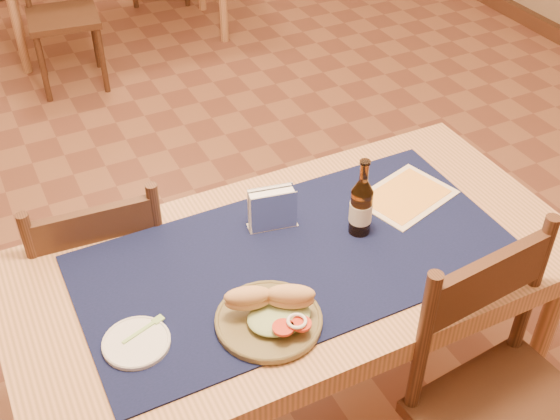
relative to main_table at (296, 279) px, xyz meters
name	(u,v)px	position (x,y,z in m)	size (l,w,h in m)	color
main_table	(296,279)	(0.00, 0.00, 0.00)	(1.60, 0.80, 0.75)	tan
placemat	(296,257)	(0.00, 0.00, 0.09)	(1.20, 0.60, 0.01)	#0F1338
baseboard	(206,265)	(0.00, 0.80, -0.62)	(6.00, 7.00, 0.10)	#482819
chair_main_far	(102,278)	(-0.47, 0.47, -0.20)	(0.44, 0.44, 0.90)	#482819
chair_main_near	(507,411)	(0.35, -0.55, -0.16)	(0.49, 0.49, 0.98)	#482819
chair_back_near	(61,11)	(-0.08, 2.76, -0.22)	(0.44, 0.44, 0.85)	#482819
sandwich_plate	(271,314)	(-0.17, -0.19, 0.12)	(0.27, 0.27, 0.10)	brown
side_plate	(136,342)	(-0.49, -0.11, 0.10)	(0.17, 0.17, 0.01)	silver
fork	(146,327)	(-0.46, -0.08, 0.10)	(0.12, 0.05, 0.00)	#92C56C
beer_bottle	(361,206)	(0.21, 0.02, 0.18)	(0.07, 0.07, 0.25)	#46260C
napkin_holder	(272,210)	(0.00, 0.15, 0.15)	(0.15, 0.08, 0.13)	silver
menu_card	(406,196)	(0.43, 0.09, 0.09)	(0.33, 0.28, 0.01)	beige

